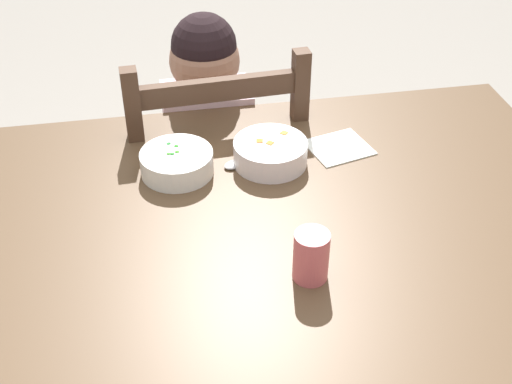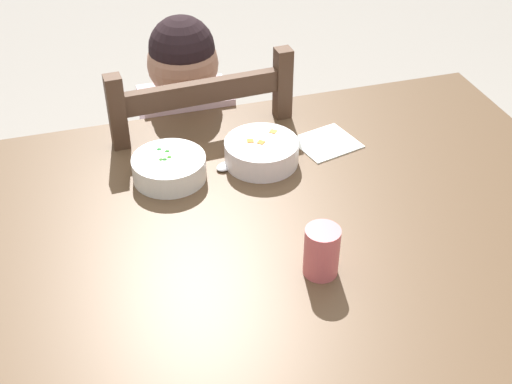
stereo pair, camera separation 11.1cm
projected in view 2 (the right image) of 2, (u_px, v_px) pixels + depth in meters
The scene contains 8 objects.
dining_table at pixel (285, 271), 1.31m from camera, with size 1.28×0.96×0.74m.
dining_chair at pixel (195, 199), 1.82m from camera, with size 0.44×0.44×0.91m.
child_figure at pixel (190, 143), 1.70m from camera, with size 0.32×0.31×0.95m.
bowl_of_peas at pixel (169, 167), 1.37m from camera, with size 0.15×0.15×0.05m.
bowl_of_carrots at pixel (261, 151), 1.42m from camera, with size 0.16×0.16×0.05m.
spoon at pixel (233, 163), 1.42m from camera, with size 0.13×0.08×0.01m.
drinking_cup at pixel (322, 251), 1.14m from camera, with size 0.06×0.06×0.09m, color #DA6268.
paper_napkin at pixel (326, 143), 1.49m from camera, with size 0.13×0.11×0.00m, color white.
Camera 2 is at (-0.33, -0.90, 1.56)m, focal length 47.32 mm.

